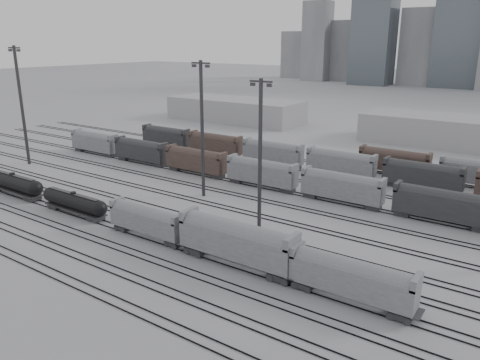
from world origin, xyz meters
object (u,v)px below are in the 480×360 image
Objects in this scene: light_mast_a at (21,103)px; light_mast_c at (260,153)px; tank_car_a at (13,183)px; hopper_car_c at (352,277)px; hopper_car_a at (147,219)px; hopper_car_b at (237,240)px; tank_car_b at (74,202)px.

light_mast_c is at bearing -2.69° from light_mast_a.
hopper_car_c is (67.28, 0.00, 0.75)m from tank_car_a.
light_mast_c is at bearing 44.37° from hopper_car_a.
hopper_car_a is 16.24m from hopper_car_b.
hopper_car_b is at bearing -180.00° from hopper_car_c.
hopper_car_b is (33.46, -0.00, 1.50)m from tank_car_b.
tank_car_a is 1.01× the size of hopper_car_b.
light_mast_a is (-37.56, 15.03, 12.25)m from tank_car_b.
hopper_car_c is at bearing 0.00° from tank_car_a.
hopper_car_c is (49.01, 0.00, 0.96)m from tank_car_b.
tank_car_a is 1.27× the size of hopper_car_a.
hopper_car_b is 0.62× the size of light_mast_a.
hopper_car_b is at bearing -0.00° from tank_car_b.
light_mast_a is at bearing 177.31° from light_mast_c.
tank_car_a is 27.25m from light_mast_a.
hopper_car_a reaches higher than tank_car_b.
tank_car_a is 1.10× the size of tank_car_b.
tank_car_a is 18.28m from tank_car_b.
hopper_car_c is at bearing -9.85° from light_mast_a.
tank_car_b is at bearing -21.81° from light_mast_a.
tank_car_a is 0.73× the size of light_mast_c.
hopper_car_c is 0.62× the size of light_mast_c.
hopper_car_c is 24.69m from light_mast_c.
tank_car_a is 35.52m from hopper_car_a.
tank_car_a is at bearing -37.93° from light_mast_a.
hopper_car_b reaches higher than tank_car_a.
tank_car_b is 42.27m from light_mast_a.
light_mast_c is (66.94, -3.15, -2.17)m from light_mast_a.
hopper_car_b is 1.17× the size of hopper_car_c.
light_mast_a is at bearing 142.07° from tank_car_a.
hopper_car_a is 57.97m from light_mast_a.
light_mast_c is at bearing 108.93° from hopper_car_b.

